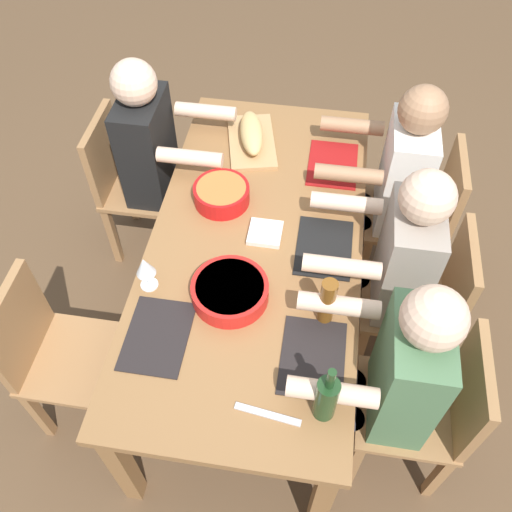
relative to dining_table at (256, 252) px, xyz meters
The scene contains 24 objects.
ground_plane 0.66m from the dining_table, ahead, with size 8.00×8.00×0.00m, color brown.
dining_table is the anchor object (origin of this frame).
chair_near_left 0.94m from the dining_table, 123.91° to the right, with size 0.40×0.40×0.85m.
diner_near_left 0.78m from the dining_table, 131.44° to the right, with size 0.41×0.53×1.20m.
chair_far_left 0.94m from the dining_table, 123.91° to the left, with size 0.40×0.40×0.85m.
diner_far_left 0.78m from the dining_table, 131.44° to the left, with size 0.41×0.53×1.20m.
chair_far_right 0.94m from the dining_table, 56.09° to the left, with size 0.40×0.40×0.85m.
diner_far_right 0.78m from the dining_table, 48.56° to the left, with size 0.41×0.53×1.20m.
chair_far_center 0.79m from the dining_table, 90.00° to the left, with size 0.40×0.40×0.85m.
diner_far_center 0.59m from the dining_table, 90.00° to the left, with size 0.41×0.53×1.20m.
chair_near_right 0.94m from the dining_table, 56.09° to the right, with size 0.40×0.40×0.85m.
serving_bowl_fruit 0.30m from the dining_table, 137.24° to the right, with size 0.25×0.25×0.08m.
serving_bowl_greens 0.33m from the dining_table, 10.13° to the right, with size 0.30×0.30×0.07m.
cutting_board 0.63m from the dining_table, 169.10° to the right, with size 0.40×0.22×0.02m, color tan.
bread_loaf 0.64m from the dining_table, 169.10° to the right, with size 0.32×0.11×0.09m, color tan.
wine_bottle 0.81m from the dining_table, 25.60° to the left, with size 0.08×0.08×0.29m.
beer_bottle 0.50m from the dining_table, 42.77° to the left, with size 0.06×0.06×0.22m, color brown.
wine_glass 0.52m from the dining_table, 52.05° to the right, with size 0.08×0.08×0.17m.
placemat_far_left 0.60m from the dining_table, 150.90° to the left, with size 0.32×0.23×0.01m, color maroon.
placemat_far_right 0.60m from the dining_table, 29.10° to the left, with size 0.32×0.23×0.01m, color black.
placemat_far_center 0.30m from the dining_table, 90.00° to the left, with size 0.32×0.23×0.01m, color black.
placemat_near_right 0.60m from the dining_table, 29.10° to the right, with size 0.32×0.23×0.01m, color black.
carving_knife 0.77m from the dining_table, 11.84° to the left, with size 0.23×0.02×0.01m, color silver.
napkin_stack 0.11m from the dining_table, 134.10° to the left, with size 0.14×0.14×0.02m, color white.
Camera 1 is at (1.47, 0.23, 2.51)m, focal length 38.36 mm.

